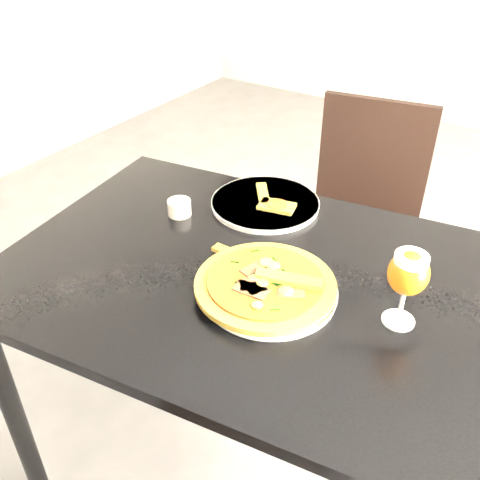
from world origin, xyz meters
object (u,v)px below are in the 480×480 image
Objects in this scene: pizza at (266,283)px; beer_glass at (408,274)px; dining_table at (262,304)px; chair_far at (359,218)px.

pizza is 1.82× the size of beer_glass.
dining_table is 7.73× the size of beer_glass.
dining_table is 0.78m from chair_far.
pizza reaches higher than dining_table.
chair_far is 0.87m from pizza.
beer_glass is at bearing 14.30° from pizza.
pizza is at bearing -165.70° from beer_glass.
pizza is at bearing -92.81° from chair_far.
beer_glass is at bearing -73.37° from chair_far.
chair_far is at bearing 86.16° from dining_table.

